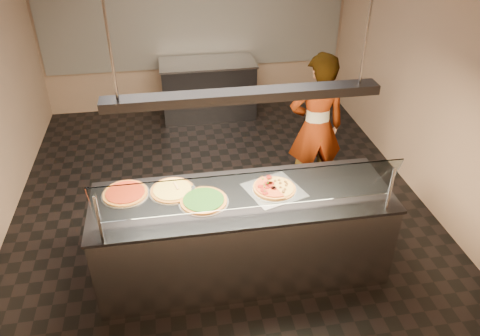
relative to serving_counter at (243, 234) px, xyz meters
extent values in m
cube|color=black|center=(-0.07, 1.16, -0.48)|extent=(5.00, 6.00, 0.02)
cube|color=#9F8167|center=(-0.07, 4.17, 1.03)|extent=(5.00, 0.02, 3.00)
cube|color=#9F8167|center=(-0.07, -1.85, 1.03)|extent=(5.00, 0.02, 3.00)
cube|color=#9F8167|center=(2.44, 1.16, 1.03)|extent=(0.02, 6.00, 3.00)
cube|color=silver|center=(-0.07, 4.14, 0.83)|extent=(4.90, 0.02, 1.20)
cube|color=#B7B7BC|center=(0.00, 0.00, -0.02)|extent=(2.79, 0.90, 0.90)
cube|color=#2D2D31|center=(0.00, 0.00, 0.45)|extent=(2.83, 0.94, 0.03)
cylinder|color=#B7B7BC|center=(-1.25, -0.40, 0.68)|extent=(0.03, 0.03, 0.44)
cylinder|color=#B7B7BC|center=(1.25, -0.40, 0.68)|extent=(0.03, 0.03, 0.44)
cube|color=white|center=(0.00, -0.34, 0.76)|extent=(2.59, 0.18, 0.47)
cube|color=silver|center=(0.31, 0.06, 0.47)|extent=(0.62, 0.62, 0.01)
cylinder|color=silver|center=(0.31, 0.06, 0.47)|extent=(0.43, 0.43, 0.01)
cylinder|color=maroon|center=(0.30, 0.21, 0.52)|extent=(0.06, 0.06, 0.01)
cylinder|color=maroon|center=(0.30, 0.10, 0.52)|extent=(0.06, 0.06, 0.01)
cylinder|color=maroon|center=(0.28, 0.11, 0.52)|extent=(0.06, 0.06, 0.01)
cylinder|color=maroon|center=(0.25, 0.10, 0.52)|extent=(0.06, 0.06, 0.01)
cylinder|color=maroon|center=(0.26, 0.08, 0.52)|extent=(0.06, 0.06, 0.01)
cylinder|color=maroon|center=(0.18, 0.06, 0.52)|extent=(0.06, 0.06, 0.01)
cylinder|color=maroon|center=(0.24, 0.04, 0.52)|extent=(0.06, 0.06, 0.01)
cylinder|color=maroon|center=(0.19, 0.00, 0.52)|extent=(0.06, 0.06, 0.01)
cylinder|color=maroon|center=(0.20, -0.05, 0.52)|extent=(0.06, 0.06, 0.01)
cylinder|color=maroon|center=(0.29, 0.02, 0.52)|extent=(0.06, 0.06, 0.01)
cylinder|color=maroon|center=(0.30, 0.01, 0.52)|extent=(0.06, 0.06, 0.01)
cube|color=#19590F|center=(0.23, 0.18, 0.52)|extent=(0.02, 0.01, 0.01)
cube|color=#19590F|center=(0.26, 0.10, 0.52)|extent=(0.02, 0.01, 0.01)
cube|color=#19590F|center=(0.22, 0.08, 0.52)|extent=(0.01, 0.02, 0.01)
cube|color=#19590F|center=(0.22, 0.05, 0.52)|extent=(0.02, 0.02, 0.01)
cube|color=#19590F|center=(0.20, -0.03, 0.52)|extent=(0.02, 0.02, 0.01)
sphere|color=#513014|center=(0.36, -0.08, 0.50)|extent=(0.03, 0.03, 0.03)
sphere|color=#513014|center=(0.38, -0.04, 0.50)|extent=(0.03, 0.03, 0.03)
sphere|color=#513014|center=(0.38, -0.02, 0.50)|extent=(0.03, 0.03, 0.03)
sphere|color=#513014|center=(0.40, 0.00, 0.50)|extent=(0.03, 0.03, 0.03)
sphere|color=#513014|center=(0.37, 0.04, 0.50)|extent=(0.03, 0.03, 0.03)
sphere|color=#513014|center=(0.43, 0.06, 0.50)|extent=(0.03, 0.03, 0.03)
sphere|color=#513014|center=(0.44, 0.09, 0.50)|extent=(0.03, 0.03, 0.03)
sphere|color=#513014|center=(0.44, 0.12, 0.50)|extent=(0.03, 0.03, 0.03)
sphere|color=#513014|center=(0.38, 0.11, 0.50)|extent=(0.03, 0.03, 0.03)
sphere|color=#513014|center=(0.39, 0.16, 0.50)|extent=(0.03, 0.03, 0.03)
sphere|color=#513014|center=(0.34, 0.15, 0.50)|extent=(0.03, 0.03, 0.03)
cylinder|color=silver|center=(-0.37, -0.02, 0.47)|extent=(0.46, 0.46, 0.01)
cylinder|color=#9D591F|center=(-0.37, -0.02, 0.48)|extent=(0.43, 0.43, 0.02)
cylinder|color=#0F360E|center=(-0.37, -0.02, 0.49)|extent=(0.38, 0.38, 0.01)
cylinder|color=silver|center=(-0.65, 0.20, 0.47)|extent=(0.44, 0.44, 0.01)
cylinder|color=#9D591F|center=(-0.65, 0.20, 0.48)|extent=(0.41, 0.41, 0.02)
cylinder|color=gold|center=(-0.65, 0.20, 0.49)|extent=(0.36, 0.36, 0.01)
cylinder|color=silver|center=(-1.09, 0.22, 0.47)|extent=(0.45, 0.45, 0.01)
cylinder|color=#9D591F|center=(-1.09, 0.22, 0.48)|extent=(0.42, 0.42, 0.02)
cylinder|color=maroon|center=(-1.09, 0.22, 0.49)|extent=(0.36, 0.36, 0.01)
cube|color=#B7B7BC|center=(-0.49, 0.16, 0.49)|extent=(0.15, 0.14, 0.00)
cylinder|color=tan|center=(-0.61, 0.24, 0.49)|extent=(0.06, 0.14, 0.02)
cube|color=#2D2D31|center=(0.07, 3.71, -0.02)|extent=(1.50, 0.70, 0.90)
cube|color=#B7B7BC|center=(0.07, 3.71, 0.45)|extent=(1.54, 0.74, 0.03)
imported|color=#28262B|center=(1.10, 1.24, 0.46)|extent=(0.68, 0.45, 1.85)
cube|color=#2D2D31|center=(0.00, 0.00, 1.48)|extent=(2.30, 0.18, 0.08)
cylinder|color=#B7B7BC|center=(-1.00, 0.00, 2.03)|extent=(0.02, 0.02, 1.01)
cylinder|color=#B7B7BC|center=(1.00, 0.00, 2.03)|extent=(0.02, 0.02, 1.01)
camera|label=1|loc=(-0.62, -3.50, 3.03)|focal=35.00mm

